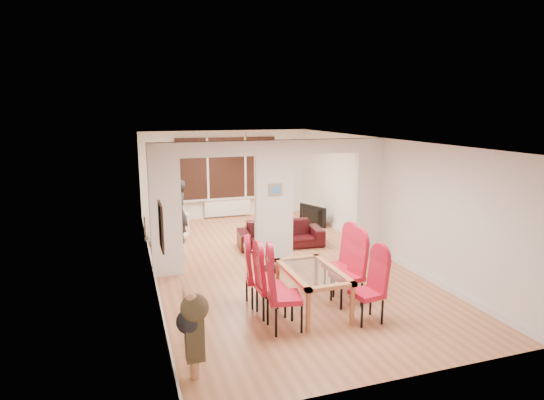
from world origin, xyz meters
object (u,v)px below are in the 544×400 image
dining_chair_la (285,291)px  dining_chair_lb (271,283)px  dining_table (312,290)px  person (179,212)px  bowl (272,225)px  armchair (167,228)px  dining_chair_lc (259,274)px  dining_chair_ra (367,288)px  television (310,216)px  dining_chair_rc (339,262)px  sofa (280,234)px  bottle (263,220)px  dining_chair_rb (347,272)px  coffee_table (264,230)px

dining_chair_la → dining_chair_lb: dining_chair_la is taller
dining_table → person: bearing=108.8°
person → bowl: size_ratio=7.60×
armchair → bowl: bearing=36.4°
dining_chair_lc → dining_chair_ra: 1.78m
armchair → person: size_ratio=0.53×
dining_chair_la → dining_chair_lc: bearing=106.3°
armchair → television: (3.96, 0.42, -0.08)m
dining_chair_rc → sofa: 2.98m
dining_chair_rc → bowl: dining_chair_rc is taller
television → bottle: 1.52m
dining_chair_lc → television: 5.37m
television → person: bearing=75.5°
armchair → bottle: 2.48m
television → bottle: television is taller
dining_chair_la → armchair: dining_chair_la is taller
dining_chair_rc → bottle: size_ratio=3.61×
dining_chair_rb → sofa: (0.04, 3.45, -0.27)m
coffee_table → bowl: (0.24, 0.02, 0.13)m
dining_chair_la → sofa: (1.33, 3.97, -0.30)m
sofa → dining_chair_lb: bearing=-105.7°
dining_chair_la → television: size_ratio=1.20×
dining_chair_ra → sofa: bearing=80.5°
dining_chair_lc → sofa: bearing=74.4°
coffee_table → dining_chair_lb: bearing=-105.8°
bottle → coffee_table: bearing=-99.7°
dining_table → dining_chair_la: 0.84m
dining_chair_rb → dining_chair_lc: bearing=154.2°
dining_chair_rc → sofa: dining_chair_rc is taller
dining_chair_la → dining_chair_lb: 0.51m
person → coffee_table: 2.26m
dining_chair_lb → television: 5.74m
dining_chair_lc → dining_chair_rc: dining_chair_rc is taller
dining_chair_ra → person: person is taller
dining_chair_la → bowl: dining_chair_la is taller
television → bowl: bearing=86.3°
coffee_table → bottle: bearing=80.3°
dining_chair_rb → dining_table: bearing=176.4°
sofa → bottle: (-0.06, 1.19, 0.07)m
coffee_table → bowl: bearing=3.7°
dining_chair_ra → bowl: size_ratio=5.27×
dining_table → dining_chair_la: dining_chair_la is taller
dining_chair_la → dining_table: bearing=46.3°
dining_chair_lc → bottle: (1.36, 4.20, -0.17)m
person → dining_chair_rc: bearing=23.1°
dining_chair_lc → television: (2.84, 4.55, -0.24)m
dining_chair_rc → armchair: dining_chair_rc is taller
dining_chair_lc → dining_chair_la: bearing=-74.4°
dining_chair_lb → dining_chair_la: bearing=-85.7°
dining_chair_la → person: size_ratio=0.77×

